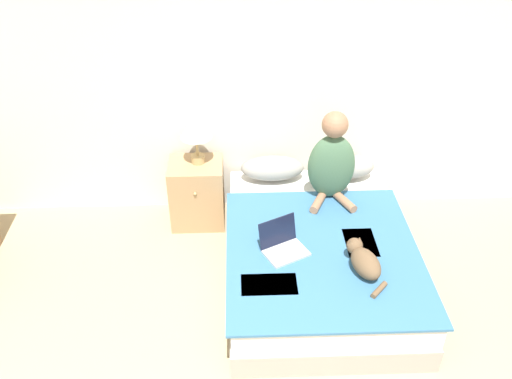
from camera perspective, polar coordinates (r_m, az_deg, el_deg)
wall_back at (r=4.75m, az=-1.35°, el=11.33°), size 5.90×0.05×2.55m
bed at (r=4.44m, az=6.51°, el=-6.95°), size 1.46×2.00×0.43m
pillow_near at (r=4.89m, az=1.74°, el=2.27°), size 0.57×0.28×0.21m
pillow_far at (r=4.97m, az=9.12°, el=2.39°), size 0.57×0.28×0.21m
person_sitting at (r=4.56m, az=7.98°, el=2.91°), size 0.40×0.39×0.80m
cat_tabby at (r=3.98m, az=11.30°, el=-7.38°), size 0.26×0.49×0.19m
laptop_open at (r=4.10m, az=2.86°, el=-5.88°), size 0.40×0.38×0.23m
nightstand at (r=4.98m, az=-6.20°, el=-0.36°), size 0.48×0.43×0.62m
table_lamp at (r=4.67m, az=-6.36°, el=6.56°), size 0.27×0.27×0.49m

